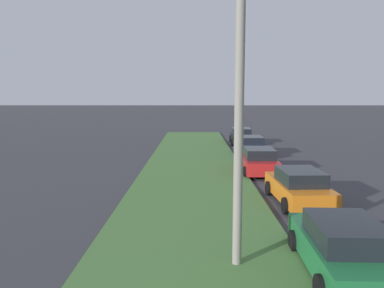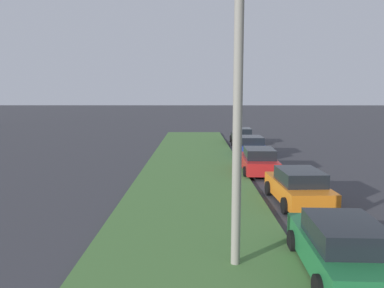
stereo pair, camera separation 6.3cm
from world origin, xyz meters
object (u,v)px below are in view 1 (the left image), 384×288
parked_car_orange (299,187)px  parked_car_red (259,161)px  parked_car_blue (251,146)px  streetlight (254,100)px  parked_car_green (343,248)px  parked_car_black (241,136)px

parked_car_orange → parked_car_red: size_ratio=1.01×
parked_car_blue → streetlight: streetlight is taller
streetlight → parked_car_orange: bearing=-26.0°
streetlight → parked_car_red: bearing=-10.6°
parked_car_orange → streetlight: streetlight is taller
parked_car_green → parked_car_red: (12.44, -0.01, 0.00)m
parked_car_green → parked_car_blue: 18.61m
parked_car_green → parked_car_red: size_ratio=1.00×
parked_car_red → parked_car_blue: 6.18m
parked_car_green → parked_car_blue: bearing=0.8°
parked_car_blue → parked_car_black: bearing=-1.3°
parked_car_orange → streetlight: bearing=151.5°
parked_car_orange → parked_car_black: 19.00m
streetlight → parked_car_black: bearing=-6.5°
parked_car_green → streetlight: streetlight is taller
parked_car_blue → parked_car_orange: bearing=-179.2°
parked_car_orange → parked_car_blue: (12.31, 0.17, 0.00)m
parked_car_green → parked_car_black: (25.29, -0.60, 0.00)m
parked_car_green → parked_car_blue: (18.60, -0.44, 0.00)m
parked_car_orange → parked_car_red: bearing=3.1°
parked_car_red → parked_car_black: bearing=-1.0°
parked_car_green → parked_car_blue: same height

